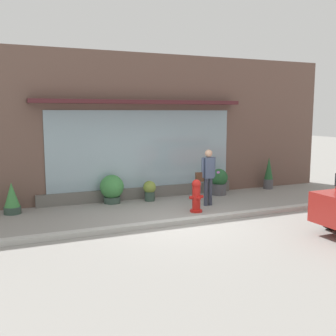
{
  "coord_description": "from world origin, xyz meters",
  "views": [
    {
      "loc": [
        -4.12,
        -8.86,
        2.75
      ],
      "look_at": [
        0.18,
        1.2,
        1.2
      ],
      "focal_mm": 42.43,
      "sensor_mm": 36.0,
      "label": 1
    }
  ],
  "objects_px": {
    "pedestrian_with_handbag": "(208,173)",
    "potted_plant_by_entrance": "(112,188)",
    "potted_plant_low_front": "(219,181)",
    "potted_plant_corner_tall": "(269,174)",
    "potted_plant_near_hydrant": "(12,199)",
    "fire_hydrant": "(196,196)",
    "potted_plant_window_right": "(150,190)"
  },
  "relations": [
    {
      "from": "potted_plant_window_right",
      "to": "potted_plant_by_entrance",
      "type": "distance_m",
      "value": 1.17
    },
    {
      "from": "potted_plant_corner_tall",
      "to": "potted_plant_window_right",
      "type": "xyz_separation_m",
      "value": [
        -4.63,
        -0.17,
        -0.2
      ]
    },
    {
      "from": "potted_plant_low_front",
      "to": "potted_plant_by_entrance",
      "type": "bearing_deg",
      "value": 176.91
    },
    {
      "from": "pedestrian_with_handbag",
      "to": "potted_plant_window_right",
      "type": "relative_size",
      "value": 2.63
    },
    {
      "from": "fire_hydrant",
      "to": "potted_plant_near_hydrant",
      "type": "height_order",
      "value": "fire_hydrant"
    },
    {
      "from": "fire_hydrant",
      "to": "potted_plant_near_hydrant",
      "type": "xyz_separation_m",
      "value": [
        -4.7,
        1.79,
        -0.04
      ]
    },
    {
      "from": "potted_plant_low_front",
      "to": "potted_plant_corner_tall",
      "type": "height_order",
      "value": "potted_plant_corner_tall"
    },
    {
      "from": "potted_plant_corner_tall",
      "to": "pedestrian_with_handbag",
      "type": "bearing_deg",
      "value": -156.65
    },
    {
      "from": "pedestrian_with_handbag",
      "to": "potted_plant_corner_tall",
      "type": "distance_m",
      "value": 3.6
    },
    {
      "from": "potted_plant_low_front",
      "to": "potted_plant_near_hydrant",
      "type": "bearing_deg",
      "value": 179.91
    },
    {
      "from": "pedestrian_with_handbag",
      "to": "potted_plant_window_right",
      "type": "xyz_separation_m",
      "value": [
        -1.36,
        1.24,
        -0.62
      ]
    },
    {
      "from": "potted_plant_low_front",
      "to": "potted_plant_by_entrance",
      "type": "height_order",
      "value": "potted_plant_low_front"
    },
    {
      "from": "potted_plant_near_hydrant",
      "to": "potted_plant_corner_tall",
      "type": "bearing_deg",
      "value": 1.18
    },
    {
      "from": "fire_hydrant",
      "to": "pedestrian_with_handbag",
      "type": "height_order",
      "value": "pedestrian_with_handbag"
    },
    {
      "from": "fire_hydrant",
      "to": "potted_plant_low_front",
      "type": "distance_m",
      "value": 2.51
    },
    {
      "from": "potted_plant_corner_tall",
      "to": "potted_plant_window_right",
      "type": "distance_m",
      "value": 4.64
    },
    {
      "from": "fire_hydrant",
      "to": "potted_plant_window_right",
      "type": "relative_size",
      "value": 1.44
    },
    {
      "from": "potted_plant_window_right",
      "to": "potted_plant_near_hydrant",
      "type": "xyz_separation_m",
      "value": [
        -3.99,
        -0.01,
        0.07
      ]
    },
    {
      "from": "pedestrian_with_handbag",
      "to": "potted_plant_corner_tall",
      "type": "xyz_separation_m",
      "value": [
        3.28,
        1.42,
        -0.41
      ]
    },
    {
      "from": "potted_plant_near_hydrant",
      "to": "potted_plant_window_right",
      "type": "bearing_deg",
      "value": 0.09
    },
    {
      "from": "pedestrian_with_handbag",
      "to": "potted_plant_low_front",
      "type": "distance_m",
      "value": 1.73
    },
    {
      "from": "potted_plant_near_hydrant",
      "to": "potted_plant_low_front",
      "type": "bearing_deg",
      "value": -0.09
    },
    {
      "from": "pedestrian_with_handbag",
      "to": "potted_plant_corner_tall",
      "type": "bearing_deg",
      "value": -159.13
    },
    {
      "from": "pedestrian_with_handbag",
      "to": "potted_plant_window_right",
      "type": "height_order",
      "value": "pedestrian_with_handbag"
    },
    {
      "from": "potted_plant_window_right",
      "to": "potted_plant_by_entrance",
      "type": "xyz_separation_m",
      "value": [
        -1.15,
        0.18,
        0.11
      ]
    },
    {
      "from": "potted_plant_by_entrance",
      "to": "potted_plant_near_hydrant",
      "type": "distance_m",
      "value": 2.85
    },
    {
      "from": "pedestrian_with_handbag",
      "to": "potted_plant_by_entrance",
      "type": "bearing_deg",
      "value": -32.06
    },
    {
      "from": "potted_plant_by_entrance",
      "to": "potted_plant_window_right",
      "type": "bearing_deg",
      "value": -8.83
    },
    {
      "from": "potted_plant_corner_tall",
      "to": "potted_plant_near_hydrant",
      "type": "height_order",
      "value": "potted_plant_corner_tall"
    },
    {
      "from": "pedestrian_with_handbag",
      "to": "potted_plant_by_entrance",
      "type": "height_order",
      "value": "pedestrian_with_handbag"
    },
    {
      "from": "potted_plant_corner_tall",
      "to": "fire_hydrant",
      "type": "bearing_deg",
      "value": -153.4
    },
    {
      "from": "pedestrian_with_handbag",
      "to": "potted_plant_by_entrance",
      "type": "distance_m",
      "value": 2.93
    }
  ]
}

